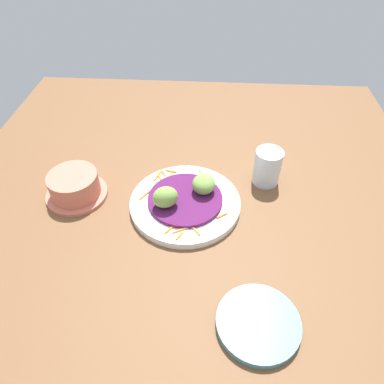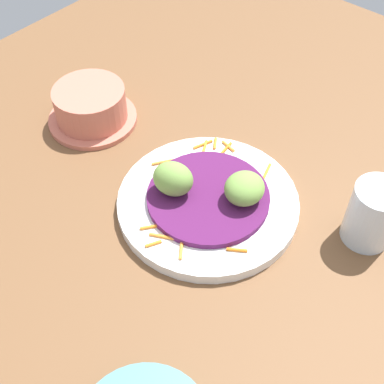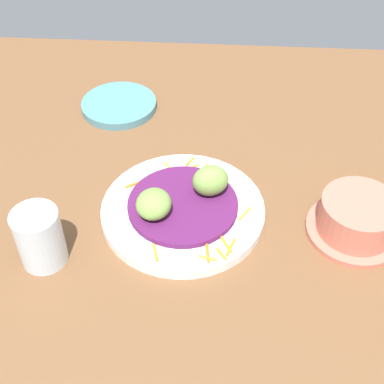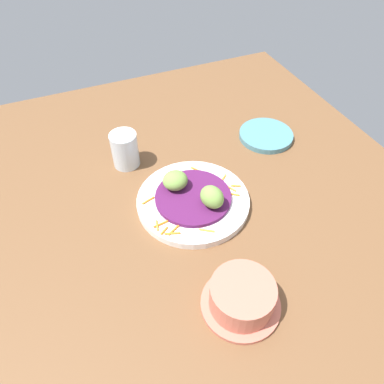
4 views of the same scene
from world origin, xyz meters
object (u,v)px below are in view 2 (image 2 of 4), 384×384
Objects in this scene: water_glass at (373,214)px; guac_scoop_left at (173,179)px; guac_scoop_center at (244,188)px; terracotta_bowl at (91,107)px; main_plate at (208,203)px.

guac_scoop_left is at bearing 118.59° from water_glass.
guac_scoop_center is 0.39× the size of terracotta_bowl.
guac_scoop_center is (2.45, -3.80, 3.60)cm from main_plate.
guac_scoop_center is 0.63× the size of water_glass.
terracotta_bowl is at bearing 78.56° from guac_scoop_left.
water_glass is (9.38, -17.91, 3.40)cm from main_plate.
guac_scoop_center is at bearing -88.50° from terracotta_bowl.
main_plate is 5.78cm from guac_scoop_center.
terracotta_bowl is (4.16, 20.56, -2.04)cm from guac_scoop_left.
water_glass reaches higher than main_plate.
water_glass reaches higher than terracotta_bowl.
guac_scoop_left is (-2.45, 3.80, 3.97)cm from main_plate.
terracotta_bowl is at bearing 85.98° from main_plate.
guac_scoop_left is 0.63× the size of water_glass.
guac_scoop_center is at bearing -57.22° from guac_scoop_left.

